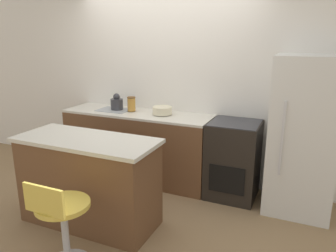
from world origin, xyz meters
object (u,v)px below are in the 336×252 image
refrigerator (303,136)px  kettle (117,103)px  stool_chair (62,224)px  oven_range (233,160)px  mixing_bowl (162,110)px

refrigerator → kettle: refrigerator is taller
stool_chair → kettle: (-0.67, 1.94, 0.61)m
oven_range → stool_chair: (-0.99, -1.91, -0.04)m
refrigerator → mixing_bowl: size_ratio=6.92×
kettle → refrigerator: bearing=-1.4°
oven_range → mixing_bowl: bearing=178.3°
stool_chair → mixing_bowl: mixing_bowl is taller
oven_range → mixing_bowl: 1.10m
oven_range → kettle: size_ratio=4.21×
oven_range → refrigerator: 0.86m
kettle → mixing_bowl: 0.70m
refrigerator → stool_chair: size_ratio=2.07×
oven_range → refrigerator: bearing=-2.1°
kettle → mixing_bowl: kettle is taller
oven_range → stool_chair: 2.15m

